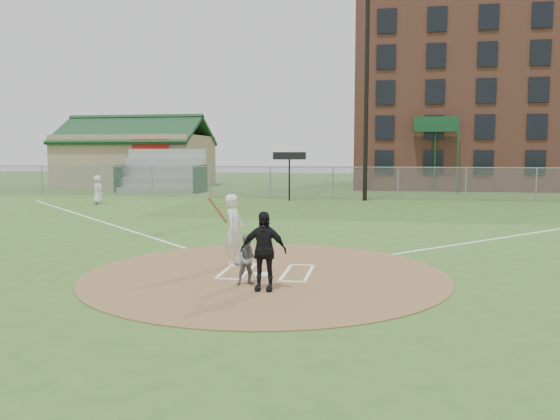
% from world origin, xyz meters
% --- Properties ---
extents(ground, '(140.00, 140.00, 0.00)m').
position_xyz_m(ground, '(0.00, 0.00, 0.00)').
color(ground, '#31571E').
rests_on(ground, ground).
extents(dirt_circle, '(8.40, 8.40, 0.02)m').
position_xyz_m(dirt_circle, '(0.00, 0.00, 0.01)').
color(dirt_circle, brown).
rests_on(dirt_circle, ground).
extents(home_plate, '(0.51, 0.51, 0.03)m').
position_xyz_m(home_plate, '(-0.02, -0.20, 0.03)').
color(home_plate, silver).
rests_on(home_plate, dirt_circle).
extents(foul_line_first, '(17.04, 17.04, 0.01)m').
position_xyz_m(foul_line_first, '(9.00, 9.00, 0.01)').
color(foul_line_first, white).
rests_on(foul_line_first, ground).
extents(foul_line_third, '(17.04, 17.04, 0.01)m').
position_xyz_m(foul_line_third, '(-9.00, 9.00, 0.01)').
color(foul_line_third, white).
rests_on(foul_line_third, ground).
extents(catcher, '(0.64, 0.59, 1.07)m').
position_xyz_m(catcher, '(-0.15, -1.17, 0.56)').
color(catcher, slate).
rests_on(catcher, dirt_circle).
extents(umpire, '(0.96, 0.42, 1.62)m').
position_xyz_m(umpire, '(0.26, -1.57, 0.83)').
color(umpire, black).
rests_on(umpire, dirt_circle).
extents(ondeck_player, '(0.94, 0.89, 1.61)m').
position_xyz_m(ondeck_player, '(-12.75, 16.11, 0.81)').
color(ondeck_player, silver).
rests_on(ondeck_player, ground).
extents(batters_boxes, '(2.08, 1.88, 0.01)m').
position_xyz_m(batters_boxes, '(0.00, 0.15, 0.03)').
color(batters_boxes, white).
rests_on(batters_boxes, dirt_circle).
extents(batter_at_plate, '(0.75, 1.01, 1.78)m').
position_xyz_m(batter_at_plate, '(-0.94, 0.72, 0.92)').
color(batter_at_plate, silver).
rests_on(batter_at_plate, dirt_circle).
extents(outfield_fence, '(56.08, 0.08, 2.03)m').
position_xyz_m(outfield_fence, '(0.00, 22.00, 1.02)').
color(outfield_fence, slate).
rests_on(outfield_fence, ground).
extents(bleachers, '(6.08, 3.20, 3.20)m').
position_xyz_m(bleachers, '(-13.00, 26.20, 1.59)').
color(bleachers, '#B7BABF').
rests_on(bleachers, ground).
extents(clubhouse, '(12.20, 8.71, 6.23)m').
position_xyz_m(clubhouse, '(-18.00, 32.99, 2.39)').
color(clubhouse, tan).
rests_on(clubhouse, ground).
extents(brick_warehouse, '(30.00, 17.17, 15.00)m').
position_xyz_m(brick_warehouse, '(16.00, 37.96, 7.50)').
color(brick_warehouse, brown).
rests_on(brick_warehouse, ground).
extents(light_pole, '(1.20, 0.30, 12.22)m').
position_xyz_m(light_pole, '(2.00, 21.00, 6.61)').
color(light_pole, black).
rests_on(light_pole, ground).
extents(scoreboard_sign, '(2.00, 0.10, 2.93)m').
position_xyz_m(scoreboard_sign, '(-2.50, 20.20, 2.39)').
color(scoreboard_sign, black).
rests_on(scoreboard_sign, ground).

